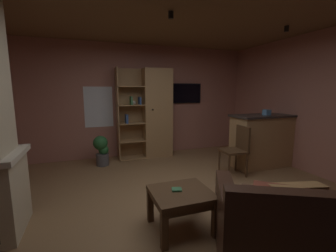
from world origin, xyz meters
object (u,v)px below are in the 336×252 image
object	(u,v)px
tissue_box	(267,112)
leather_couch	(308,233)
coffee_table	(181,199)
dining_chair	(237,147)
kitchen_bar_counter	(267,140)
potted_floor_plant	(102,149)
table_book_0	(177,189)
wall_mounted_tv	(185,93)
bookshelf_cabinet	(154,113)

from	to	relation	value
tissue_box	leather_couch	distance (m)	2.91
coffee_table	dining_chair	bearing A→B (deg)	36.27
coffee_table	dining_chair	distance (m)	2.04
tissue_box	kitchen_bar_counter	bearing A→B (deg)	25.91
leather_couch	potted_floor_plant	xyz separation A→B (m)	(-1.57, 3.48, 0.04)
dining_chair	tissue_box	bearing A→B (deg)	13.76
tissue_box	table_book_0	size ratio (longest dim) A/B	1.08
coffee_table	wall_mounted_tv	xyz separation A→B (m)	(1.42, 3.14, 1.13)
kitchen_bar_counter	dining_chair	world-z (taller)	kitchen_bar_counter
tissue_box	dining_chair	world-z (taller)	tissue_box
bookshelf_cabinet	dining_chair	xyz separation A→B (m)	(1.11, -1.73, -0.50)
table_book_0	potted_floor_plant	xyz separation A→B (m)	(-0.67, 2.57, -0.12)
leather_couch	wall_mounted_tv	world-z (taller)	wall_mounted_tv
table_book_0	wall_mounted_tv	bearing A→B (deg)	64.85
kitchen_bar_counter	coffee_table	world-z (taller)	kitchen_bar_counter
wall_mounted_tv	bookshelf_cabinet	bearing A→B (deg)	-166.65
kitchen_bar_counter	tissue_box	size ratio (longest dim) A/B	12.88
tissue_box	dining_chair	xyz separation A→B (m)	(-0.83, -0.20, -0.60)
dining_chair	potted_floor_plant	size ratio (longest dim) A/B	1.45
kitchen_bar_counter	table_book_0	xyz separation A→B (m)	(-2.60, -1.41, -0.08)
leather_couch	kitchen_bar_counter	bearing A→B (deg)	53.87
kitchen_bar_counter	tissue_box	xyz separation A→B (m)	(-0.09, -0.04, 0.59)
tissue_box	wall_mounted_tv	distance (m)	2.06
bookshelf_cabinet	kitchen_bar_counter	bearing A→B (deg)	-36.20
kitchen_bar_counter	potted_floor_plant	xyz separation A→B (m)	(-3.27, 1.16, -0.20)
leather_couch	coffee_table	distance (m)	1.23
table_book_0	dining_chair	xyz separation A→B (m)	(1.68, 1.17, 0.07)
tissue_box	table_book_0	bearing A→B (deg)	-151.35
kitchen_bar_counter	dining_chair	bearing A→B (deg)	-164.94
kitchen_bar_counter	coffee_table	distance (m)	2.95
dining_chair	coffee_table	bearing A→B (deg)	-143.73
wall_mounted_tv	dining_chair	bearing A→B (deg)	-83.47
table_book_0	potted_floor_plant	bearing A→B (deg)	104.59
dining_chair	potted_floor_plant	distance (m)	2.75
coffee_table	tissue_box	bearing A→B (deg)	29.69
kitchen_bar_counter	bookshelf_cabinet	bearing A→B (deg)	143.80
leather_couch	potted_floor_plant	bearing A→B (deg)	114.28
coffee_table	dining_chair	world-z (taller)	dining_chair
bookshelf_cabinet	dining_chair	distance (m)	2.11
leather_couch	coffee_table	world-z (taller)	leather_couch
wall_mounted_tv	leather_couch	bearing A→B (deg)	-97.89
dining_chair	wall_mounted_tv	size ratio (longest dim) A/B	1.04
bookshelf_cabinet	tissue_box	xyz separation A→B (m)	(1.93, -1.53, 0.11)
coffee_table	wall_mounted_tv	size ratio (longest dim) A/B	0.75
table_book_0	potted_floor_plant	world-z (taller)	potted_floor_plant
kitchen_bar_counter	potted_floor_plant	bearing A→B (deg)	160.47
tissue_box	table_book_0	xyz separation A→B (m)	(-2.51, -1.37, -0.67)
potted_floor_plant	coffee_table	bearing A→B (deg)	-74.81
bookshelf_cabinet	kitchen_bar_counter	distance (m)	2.56
tissue_box	wall_mounted_tv	size ratio (longest dim) A/B	0.14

